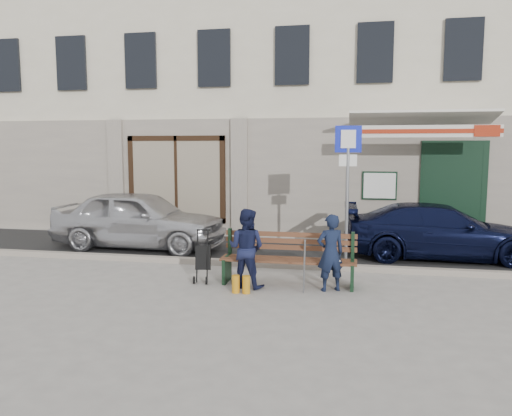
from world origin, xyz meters
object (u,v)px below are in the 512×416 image
(bench, at_px, (286,259))
(woman, at_px, (246,248))
(parking_sign, at_px, (348,172))
(man, at_px, (330,253))
(car_silver, at_px, (139,219))
(car_navy, at_px, (440,231))
(stroller, at_px, (203,259))

(bench, relative_size, woman, 1.73)
(parking_sign, height_order, man, parking_sign)
(car_silver, bearing_deg, woman, -128.31)
(parking_sign, bearing_deg, car_navy, 19.00)
(car_silver, distance_m, parking_sign, 5.16)
(bench, xyz_separation_m, stroller, (-1.50, -0.08, -0.04))
(bench, bearing_deg, car_silver, 147.00)
(car_navy, relative_size, parking_sign, 1.45)
(car_silver, bearing_deg, car_navy, -85.59)
(car_navy, xyz_separation_m, parking_sign, (-2.01, -1.16, 1.33))
(stroller, bearing_deg, car_navy, 20.64)
(car_navy, relative_size, bench, 1.73)
(parking_sign, height_order, bench, parking_sign)
(man, distance_m, stroller, 2.32)
(car_silver, relative_size, man, 3.16)
(car_silver, bearing_deg, parking_sign, -98.24)
(car_silver, xyz_separation_m, woman, (3.24, -2.81, -0.02))
(parking_sign, distance_m, bench, 2.40)
(car_silver, distance_m, car_navy, 6.94)
(car_navy, relative_size, stroller, 4.41)
(bench, distance_m, woman, 0.75)
(car_silver, xyz_separation_m, parking_sign, (4.93, -0.95, 1.23))
(man, xyz_separation_m, stroller, (-2.30, 0.16, -0.24))
(car_silver, bearing_deg, bench, -120.36)
(car_silver, distance_m, bench, 4.65)
(parking_sign, bearing_deg, car_silver, 158.10)
(car_navy, relative_size, man, 3.14)
(parking_sign, relative_size, bench, 1.19)
(bench, height_order, stroller, bench)
(car_silver, xyz_separation_m, car_navy, (6.94, 0.21, -0.11))
(car_silver, height_order, woman, car_silver)
(car_silver, height_order, parking_sign, parking_sign)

